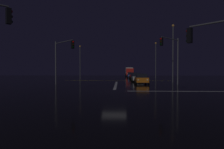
% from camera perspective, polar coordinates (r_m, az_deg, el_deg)
% --- Properties ---
extents(ground, '(120.00, 120.00, 0.10)m').
position_cam_1_polar(ground, '(19.73, 0.65, -5.03)').
color(ground, black).
extents(stop_line_north, '(0.35, 14.85, 0.01)m').
position_cam_1_polar(stop_line_north, '(28.34, 1.16, -3.02)').
color(stop_line_north, white).
rests_on(stop_line_north, ground).
extents(centre_line_ns, '(22.00, 0.15, 0.01)m').
position_cam_1_polar(centre_line_ns, '(39.92, 1.49, -1.79)').
color(centre_line_ns, yellow).
rests_on(centre_line_ns, ground).
extents(crosswalk_bar_east, '(14.85, 0.40, 0.01)m').
position_cam_1_polar(crosswalk_bar_east, '(21.35, 24.92, -4.52)').
color(crosswalk_bar_east, white).
rests_on(crosswalk_bar_east, ground).
extents(sedan_orange, '(2.02, 4.33, 1.57)m').
position_cam_1_polar(sedan_orange, '(30.35, 8.61, -1.24)').
color(sedan_orange, '#C66014').
rests_on(sedan_orange, ground).
extents(sedan_silver, '(2.02, 4.33, 1.57)m').
position_cam_1_polar(sedan_silver, '(36.32, 7.40, -0.84)').
color(sedan_silver, '#B7B7BC').
rests_on(sedan_silver, ground).
extents(sedan_black, '(2.02, 4.33, 1.57)m').
position_cam_1_polar(sedan_black, '(42.33, 6.90, -0.55)').
color(sedan_black, black).
rests_on(sedan_black, ground).
extents(sedan_red, '(2.02, 4.33, 1.57)m').
position_cam_1_polar(sedan_red, '(48.53, 6.33, -0.32)').
color(sedan_red, maroon).
rests_on(sedan_red, ground).
extents(sedan_blue, '(2.02, 4.33, 1.57)m').
position_cam_1_polar(sedan_blue, '(54.14, 5.61, -0.16)').
color(sedan_blue, navy).
rests_on(sedan_blue, ground).
extents(sedan_white, '(2.02, 4.33, 1.57)m').
position_cam_1_polar(sedan_white, '(60.47, 5.48, -0.02)').
color(sedan_white, silver).
rests_on(sedan_white, ground).
extents(box_truck, '(2.68, 8.28, 3.08)m').
position_cam_1_polar(box_truck, '(67.33, 5.12, 0.88)').
color(box_truck, red).
rests_on(box_truck, ground).
extents(traffic_signal_ne, '(3.34, 3.34, 6.80)m').
position_cam_1_polar(traffic_signal_ne, '(28.48, 17.14, 6.36)').
color(traffic_signal_ne, '#4C4C51').
rests_on(traffic_signal_ne, ground).
extents(traffic_signal_nw, '(3.73, 3.73, 6.42)m').
position_cam_1_polar(traffic_signal_nw, '(28.52, -14.44, 5.94)').
color(traffic_signal_nw, '#4C4C51').
rests_on(traffic_signal_nw, ground).
extents(streetlamp_right_far, '(0.44, 0.44, 9.27)m').
position_cam_1_polar(streetlamp_right_far, '(50.80, 12.76, 4.83)').
color(streetlamp_right_far, '#424247').
rests_on(streetlamp_right_far, ground).
extents(streetlamp_right_near, '(0.44, 0.44, 10.04)m').
position_cam_1_polar(streetlamp_right_near, '(35.27, 17.52, 7.06)').
color(streetlamp_right_near, '#424247').
rests_on(streetlamp_right_near, ground).
extents(streetlamp_left_far, '(0.44, 0.44, 8.56)m').
position_cam_1_polar(streetlamp_left_far, '(51.00, -9.40, 4.42)').
color(streetlamp_left_far, '#424247').
rests_on(streetlamp_left_far, ground).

